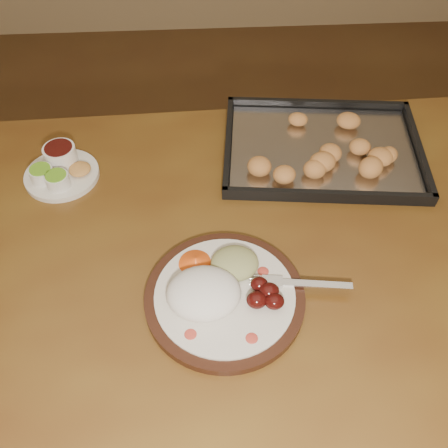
{
  "coord_description": "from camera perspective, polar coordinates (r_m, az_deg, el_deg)",
  "views": [
    {
      "loc": [
        0.02,
        -0.9,
        1.53
      ],
      "look_at": [
        0.06,
        -0.25,
        0.77
      ],
      "focal_mm": 40.0,
      "sensor_mm": 36.0,
      "label": 1
    }
  ],
  "objects": [
    {
      "name": "ground",
      "position": [
        1.78,
        -2.54,
        -10.28
      ],
      "size": [
        4.0,
        4.0,
        0.0
      ],
      "primitive_type": "plane",
      "color": "#4F361B",
      "rests_on": "ground"
    },
    {
      "name": "dining_table",
      "position": [
        1.07,
        -0.39,
        -5.92
      ],
      "size": [
        1.53,
        0.94,
        0.75
      ],
      "rotation": [
        0.0,
        0.0,
        0.03
      ],
      "color": "brown",
      "rests_on": "ground"
    },
    {
      "name": "dinner_plate",
      "position": [
        0.9,
        -0.36,
        -7.77
      ],
      "size": [
        0.38,
        0.29,
        0.07
      ],
      "rotation": [
        0.0,
        0.0,
        0.02
      ],
      "color": "black",
      "rests_on": "dining_table"
    },
    {
      "name": "condiment_saucer",
      "position": [
        1.17,
        -18.27,
        5.98
      ],
      "size": [
        0.16,
        0.16,
        0.06
      ],
      "rotation": [
        0.0,
        0.0,
        -0.21
      ],
      "color": "silver",
      "rests_on": "dining_table"
    },
    {
      "name": "baking_tray",
      "position": [
        1.2,
        11.12,
        8.64
      ],
      "size": [
        0.49,
        0.38,
        0.05
      ],
      "rotation": [
        0.0,
        0.0,
        -0.11
      ],
      "color": "black",
      "rests_on": "dining_table"
    }
  ]
}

